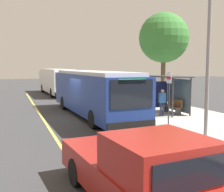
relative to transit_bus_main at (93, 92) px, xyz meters
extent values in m
plane|color=#38383A|center=(0.43, -1.01, -1.62)|extent=(120.00, 120.00, 0.00)
cube|color=#B7B2A8|center=(0.43, 4.99, -1.54)|extent=(44.00, 6.40, 0.15)
cube|color=#E0D64C|center=(0.43, -3.21, -1.61)|extent=(36.00, 0.14, 0.01)
cube|color=navy|center=(-0.02, -0.01, -0.07)|extent=(11.68, 2.97, 2.40)
cube|color=silver|center=(-0.02, -0.01, 1.23)|extent=(10.74, 2.68, 0.20)
cube|color=black|center=(5.79, 0.20, 0.36)|extent=(0.12, 2.17, 1.34)
cube|color=black|center=(-0.06, 1.28, 0.22)|extent=(10.20, 0.41, 1.06)
cube|color=yellow|center=(-0.06, 1.28, -1.05)|extent=(11.01, 0.43, 0.28)
cube|color=#26D83F|center=(5.80, 0.20, 0.95)|extent=(0.08, 1.40, 0.24)
cube|color=black|center=(5.81, 0.20, -1.09)|extent=(0.17, 2.50, 0.36)
cylinder|color=black|center=(3.53, 1.27, -1.12)|extent=(1.01, 0.32, 1.00)
cylinder|color=black|center=(3.62, -1.03, -1.12)|extent=(1.01, 0.32, 1.00)
cylinder|color=black|center=(-3.53, 1.02, -1.12)|extent=(1.01, 0.32, 1.00)
cylinder|color=black|center=(-3.45, -1.29, -1.12)|extent=(1.01, 0.32, 1.00)
cube|color=white|center=(-15.49, 0.11, -0.07)|extent=(10.73, 2.92, 2.40)
cube|color=silver|center=(-15.49, 0.11, 1.23)|extent=(9.87, 2.64, 0.20)
cube|color=black|center=(-10.15, 0.30, 0.36)|extent=(0.12, 2.17, 1.34)
cube|color=black|center=(-15.53, 1.40, 0.22)|extent=(9.36, 0.37, 1.06)
cube|color=#197259|center=(-15.53, 1.40, -1.05)|extent=(10.10, 0.39, 0.28)
cube|color=#26D83F|center=(-10.15, 0.30, 0.95)|extent=(0.08, 1.40, 0.24)
cube|color=black|center=(-10.14, 0.30, -1.09)|extent=(0.17, 2.50, 0.36)
cylinder|color=black|center=(-12.23, 1.38, -1.12)|extent=(1.01, 0.32, 1.00)
cylinder|color=black|center=(-12.15, -0.93, -1.12)|extent=(1.01, 0.32, 1.00)
cylinder|color=black|center=(-18.72, 1.15, -1.12)|extent=(1.01, 0.32, 1.00)
cylinder|color=black|center=(-18.64, -1.16, -1.12)|extent=(1.01, 0.32, 1.00)
cube|color=maroon|center=(11.79, -2.42, -0.94)|extent=(5.56, 2.50, 0.75)
cube|color=maroon|center=(12.74, -2.33, -0.17)|extent=(2.06, 2.07, 0.80)
cube|color=black|center=(13.69, -2.24, -0.22)|extent=(0.18, 1.60, 0.60)
cylinder|color=black|center=(10.10, -1.67, -1.24)|extent=(0.78, 0.31, 0.76)
cylinder|color=black|center=(10.27, -3.47, -1.24)|extent=(0.78, 0.31, 0.76)
cylinder|color=#333338|center=(2.92, 5.50, -0.27)|extent=(0.10, 0.10, 2.40)
cylinder|color=#333338|center=(2.92, 4.20, -0.27)|extent=(0.10, 0.10, 2.40)
cylinder|color=#333338|center=(0.32, 5.50, -0.27)|extent=(0.10, 0.10, 2.40)
cylinder|color=#333338|center=(0.32, 4.20, -0.27)|extent=(0.10, 0.10, 2.40)
cube|color=#333338|center=(1.62, 4.85, 0.97)|extent=(2.90, 1.60, 0.08)
cube|color=#4C606B|center=(1.62, 5.50, -0.27)|extent=(2.47, 0.04, 2.16)
cube|color=navy|center=(0.32, 4.85, -0.32)|extent=(0.06, 1.11, 1.82)
cube|color=brown|center=(1.67, 4.98, -1.02)|extent=(1.60, 0.44, 0.06)
cube|color=brown|center=(1.67, 5.22, -0.74)|extent=(1.60, 0.05, 0.44)
cube|color=#333338|center=(0.95, 4.98, -1.24)|extent=(0.08, 0.40, 0.45)
cube|color=#333338|center=(2.39, 4.98, -1.24)|extent=(0.08, 0.40, 0.45)
cylinder|color=#333338|center=(4.69, 2.85, -0.07)|extent=(0.07, 0.07, 2.80)
cube|color=white|center=(4.69, 2.83, 1.03)|extent=(0.44, 0.03, 0.56)
cube|color=red|center=(4.69, 2.81, 1.03)|extent=(0.40, 0.01, 0.16)
cylinder|color=#282D47|center=(2.37, 3.90, -1.04)|extent=(0.14, 0.14, 0.85)
cylinder|color=#282D47|center=(2.37, 3.72, -1.04)|extent=(0.14, 0.14, 0.85)
cube|color=#265999|center=(2.37, 3.81, -0.31)|extent=(0.24, 0.40, 0.62)
sphere|color=tan|center=(2.37, 3.81, 0.11)|extent=(0.22, 0.22, 0.22)
cylinder|color=brown|center=(-2.24, 6.54, 0.48)|extent=(0.36, 0.36, 3.89)
sphere|color=#387A33|center=(-2.24, 6.54, 3.91)|extent=(3.96, 3.96, 3.96)
cylinder|color=gray|center=(7.87, 2.72, 1.73)|extent=(0.16, 0.16, 6.40)
camera|label=1|loc=(17.53, -5.09, 1.63)|focal=44.92mm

